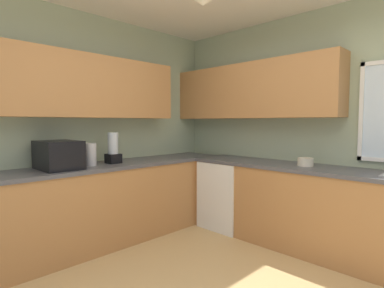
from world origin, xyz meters
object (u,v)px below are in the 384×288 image
(kettle, at_px, (91,155))
(dishwasher, at_px, (228,194))
(blender_appliance, at_px, (113,149))
(bowl, at_px, (306,162))
(microwave, at_px, (58,155))

(kettle, bearing_deg, dishwasher, 68.51)
(blender_appliance, bearing_deg, kettle, -86.07)
(dishwasher, height_order, bowl, bowl)
(dishwasher, distance_m, blender_appliance, 1.62)
(microwave, height_order, blender_appliance, blender_appliance)
(dishwasher, distance_m, microwave, 2.16)
(bowl, bearing_deg, microwave, -130.40)
(dishwasher, relative_size, bowl, 5.25)
(kettle, xyz_separation_m, blender_appliance, (-0.02, 0.29, 0.04))
(blender_appliance, bearing_deg, bowl, 38.79)
(bowl, bearing_deg, dishwasher, -178.34)
(kettle, height_order, blender_appliance, blender_appliance)
(microwave, relative_size, bowl, 2.88)
(microwave, height_order, bowl, microwave)
(kettle, height_order, bowl, kettle)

